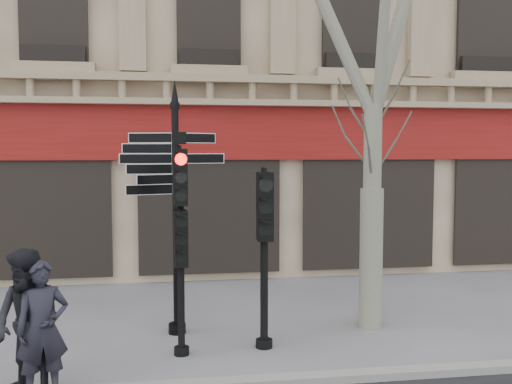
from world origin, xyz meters
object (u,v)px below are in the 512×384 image
fingerpost (175,165)px  traffic_signal_main (180,216)px  traffic_signal_secondary (264,226)px  pedestrian_a (42,329)px  pedestrian_b (28,324)px

fingerpost → traffic_signal_main: size_ratio=1.27×
traffic_signal_secondary → pedestrian_a: traffic_signal_secondary is taller
fingerpost → pedestrian_a: bearing=-130.4°
traffic_signal_secondary → pedestrian_a: (-3.11, -1.39, -1.09)m
fingerpost → traffic_signal_secondary: fingerpost is taller
fingerpost → pedestrian_a: 3.56m
traffic_signal_secondary → traffic_signal_main: bearing=-170.7°
pedestrian_b → fingerpost: bearing=83.8°
traffic_signal_main → pedestrian_b: traffic_signal_main is taller
pedestrian_b → pedestrian_a: bearing=33.1°
fingerpost → pedestrian_a: fingerpost is taller
traffic_signal_main → traffic_signal_secondary: bearing=-0.6°
fingerpost → traffic_signal_secondary: (1.38, -0.94, -0.96)m
traffic_signal_main → pedestrian_a: bearing=-150.8°
traffic_signal_main → pedestrian_a: traffic_signal_main is taller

